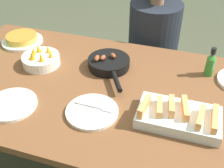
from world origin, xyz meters
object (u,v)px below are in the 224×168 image
hot_sauce_bottle (211,63)px  frittata_plate_center (22,39)px  skillet (109,63)px  empty_plate_far_right (92,112)px  melon_tray (178,116)px  person_figure (151,64)px  fruit_bowl_mango (41,59)px  empty_plate_near_front (11,105)px

hot_sauce_bottle → frittata_plate_center: bearing=179.5°
skillet → frittata_plate_center: size_ratio=1.39×
hot_sauce_bottle → empty_plate_far_right: bearing=-135.8°
melon_tray → person_figure: person_figure is taller
empty_plate_far_right → melon_tray: bearing=9.2°
fruit_bowl_mango → frittata_plate_center: bearing=141.8°
fruit_bowl_mango → hot_sauce_bottle: hot_sauce_bottle is taller
fruit_bowl_mango → hot_sauce_bottle: 0.88m
person_figure → fruit_bowl_mango: bearing=-130.2°
empty_plate_far_right → hot_sauce_bottle: bearing=44.2°
person_figure → empty_plate_near_front: bearing=-116.3°
empty_plate_far_right → person_figure: (0.11, 0.87, -0.27)m
frittata_plate_center → hot_sauce_bottle: size_ratio=1.56×
melon_tray → empty_plate_near_front: (-0.72, -0.12, -0.02)m
fruit_bowl_mango → person_figure: person_figure is taller
skillet → person_figure: size_ratio=0.30×
melon_tray → empty_plate_near_front: bearing=-170.2°
skillet → person_figure: bearing=134.5°
melon_tray → skillet: size_ratio=0.99×
melon_tray → person_figure: 0.91m
skillet → empty_plate_far_right: 0.36m
skillet → melon_tray: bearing=23.5°
frittata_plate_center → hot_sauce_bottle: bearing=-0.5°
skillet → empty_plate_far_right: bearing=-23.1°
fruit_bowl_mango → hot_sauce_bottle: (0.86, 0.18, 0.04)m
empty_plate_near_front → empty_plate_far_right: same height
person_figure → melon_tray: bearing=-72.8°
empty_plate_near_front → hot_sauce_bottle: (0.82, 0.52, 0.06)m
empty_plate_near_front → empty_plate_far_right: size_ratio=0.99×
melon_tray → skillet: (-0.40, 0.30, -0.00)m
skillet → frittata_plate_center: (-0.59, 0.10, -0.01)m
frittata_plate_center → melon_tray: bearing=-22.1°
empty_plate_near_front → fruit_bowl_mango: fruit_bowl_mango is taller
frittata_plate_center → empty_plate_near_front: size_ratio=1.08×
frittata_plate_center → empty_plate_far_right: frittata_plate_center is taller
melon_tray → fruit_bowl_mango: bearing=163.9°
melon_tray → person_figure: (-0.25, 0.82, -0.30)m
melon_tray → empty_plate_far_right: bearing=-170.8°
melon_tray → person_figure: bearing=107.2°
frittata_plate_center → fruit_bowl_mango: (0.23, -0.18, 0.01)m
melon_tray → frittata_plate_center: size_ratio=1.38×
empty_plate_far_right → empty_plate_near_front: bearing=-169.5°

